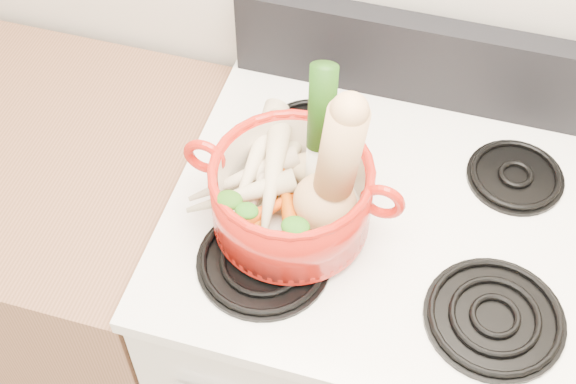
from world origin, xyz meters
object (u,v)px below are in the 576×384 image
(dutch_oven, at_px, (291,196))
(stove_body, at_px, (372,347))
(leek, at_px, (319,137))
(squash, at_px, (327,168))

(dutch_oven, bearing_deg, stove_body, 25.37)
(stove_body, distance_m, leek, 0.69)
(stove_body, relative_size, squash, 3.43)
(stove_body, xyz_separation_m, dutch_oven, (-0.17, -0.07, 0.57))
(leek, bearing_deg, dutch_oven, -132.12)
(dutch_oven, xyz_separation_m, leek, (0.03, 0.05, 0.10))
(squash, relative_size, leek, 0.95)
(stove_body, xyz_separation_m, leek, (-0.14, -0.02, 0.68))
(stove_body, height_order, squash, squash)
(stove_body, bearing_deg, squash, -144.94)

